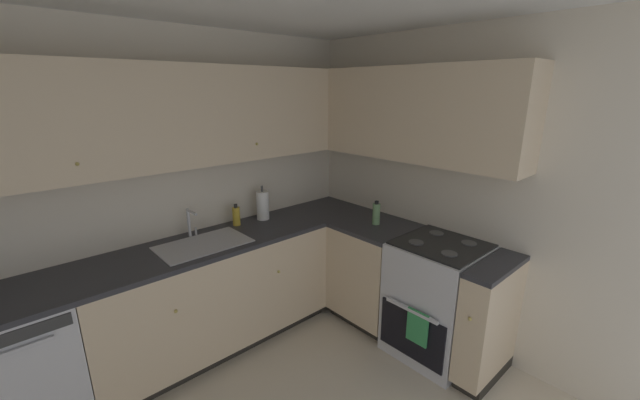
% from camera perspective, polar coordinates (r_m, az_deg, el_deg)
% --- Properties ---
extents(wall_back, '(4.03, 0.05, 2.49)m').
position_cam_1_polar(wall_back, '(3.09, -26.40, -0.28)').
color(wall_back, beige).
rests_on(wall_back, ground_plane).
extents(wall_right, '(0.05, 3.12, 2.49)m').
position_cam_1_polar(wall_right, '(3.17, 20.84, 0.75)').
color(wall_right, beige).
rests_on(wall_right, ground_plane).
extents(dishwasher, '(0.60, 0.63, 0.88)m').
position_cam_1_polar(dishwasher, '(3.02, -38.47, -19.53)').
color(dishwasher, silver).
rests_on(dishwasher, ground_plane).
extents(lower_cabinets_back, '(1.89, 0.62, 0.88)m').
position_cam_1_polar(lower_cabinets_back, '(3.25, -15.61, -13.72)').
color(lower_cabinets_back, beige).
rests_on(lower_cabinets_back, ground_plane).
extents(countertop_back, '(3.09, 0.60, 0.03)m').
position_cam_1_polar(countertop_back, '(3.05, -16.29, -6.31)').
color(countertop_back, '#2D2D33').
rests_on(countertop_back, lower_cabinets_back).
extents(lower_cabinets_right, '(0.62, 1.45, 0.88)m').
position_cam_1_polar(lower_cabinets_right, '(3.37, 11.52, -12.25)').
color(lower_cabinets_right, beige).
rests_on(lower_cabinets_right, ground_plane).
extents(countertop_right, '(0.60, 1.45, 0.03)m').
position_cam_1_polar(countertop_right, '(3.18, 11.96, -5.04)').
color(countertop_right, '#2D2D33').
rests_on(countertop_right, lower_cabinets_right).
extents(oven_range, '(0.68, 0.62, 1.07)m').
position_cam_1_polar(oven_range, '(3.20, 17.16, -13.90)').
color(oven_range, silver).
rests_on(oven_range, ground_plane).
extents(upper_cabinets_back, '(2.77, 0.34, 0.71)m').
position_cam_1_polar(upper_cabinets_back, '(2.90, -21.96, 11.50)').
color(upper_cabinets_back, beige).
extents(upper_cabinets_right, '(0.32, 2.00, 0.71)m').
position_cam_1_polar(upper_cabinets_right, '(3.18, 12.11, 12.64)').
color(upper_cabinets_right, beige).
extents(sink, '(0.65, 0.40, 0.10)m').
position_cam_1_polar(sink, '(3.01, -17.06, -7.15)').
color(sink, '#B7B7BC').
rests_on(sink, countertop_back).
extents(faucet, '(0.07, 0.16, 0.23)m').
position_cam_1_polar(faucet, '(3.12, -18.92, -2.94)').
color(faucet, silver).
rests_on(faucet, countertop_back).
extents(soap_bottle, '(0.06, 0.06, 0.19)m').
position_cam_1_polar(soap_bottle, '(3.31, -12.47, -2.35)').
color(soap_bottle, gold).
rests_on(soap_bottle, countertop_back).
extents(paper_towel_roll, '(0.11, 0.11, 0.32)m').
position_cam_1_polar(paper_towel_roll, '(3.40, -8.62, -0.78)').
color(paper_towel_roll, white).
rests_on(paper_towel_roll, countertop_back).
extents(oil_bottle, '(0.07, 0.07, 0.21)m').
position_cam_1_polar(oil_bottle, '(3.28, 8.45, -2.03)').
color(oil_bottle, '#729E66').
rests_on(oil_bottle, countertop_right).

